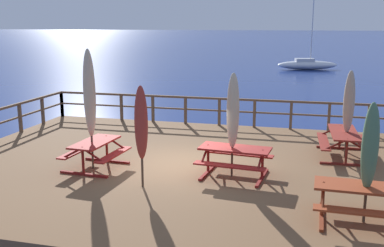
# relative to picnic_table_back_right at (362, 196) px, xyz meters

# --- Properties ---
(ground_plane) EXTENTS (600.00, 600.00, 0.00)m
(ground_plane) POSITION_rel_picnic_table_back_right_xyz_m (-4.39, 2.82, -1.26)
(ground_plane) COLOR navy
(wooden_deck) EXTENTS (13.90, 10.47, 0.70)m
(wooden_deck) POSITION_rel_picnic_table_back_right_xyz_m (-4.39, 2.82, -0.91)
(wooden_deck) COLOR brown
(wooden_deck) RESTS_ON ground
(railing_waterside_far) EXTENTS (13.70, 0.10, 1.09)m
(railing_waterside_far) POSITION_rel_picnic_table_back_right_xyz_m (-4.39, 7.90, 0.17)
(railing_waterside_far) COLOR brown
(railing_waterside_far) RESTS_ON wooden_deck
(picnic_table_back_right) EXTENTS (1.88, 1.45, 0.78)m
(picnic_table_back_right) POSITION_rel_picnic_table_back_right_xyz_m (0.00, 0.00, 0.00)
(picnic_table_back_right) COLOR #993819
(picnic_table_back_right) RESTS_ON wooden_deck
(picnic_table_back_left) EXTENTS (1.51, 1.71, 0.78)m
(picnic_table_back_left) POSITION_rel_picnic_table_back_right_xyz_m (-6.66, 1.83, -0.01)
(picnic_table_back_left) COLOR maroon
(picnic_table_back_left) RESTS_ON wooden_deck
(picnic_table_front_left) EXTENTS (1.93, 1.56, 0.78)m
(picnic_table_front_left) POSITION_rel_picnic_table_back_right_xyz_m (-2.87, 2.15, -0.00)
(picnic_table_front_left) COLOR maroon
(picnic_table_front_left) RESTS_ON wooden_deck
(picnic_table_front_right) EXTENTS (1.48, 2.15, 0.78)m
(picnic_table_front_right) POSITION_rel_picnic_table_back_right_xyz_m (-0.03, 4.66, 0.01)
(picnic_table_front_right) COLOR maroon
(picnic_table_front_right) RESTS_ON wooden_deck
(patio_umbrella_short_mid) EXTENTS (0.32, 0.32, 2.45)m
(patio_umbrella_short_mid) POSITION_rel_picnic_table_back_right_xyz_m (0.07, 0.01, 1.00)
(patio_umbrella_short_mid) COLOR #4C3828
(patio_umbrella_short_mid) RESTS_ON wooden_deck
(patio_umbrella_tall_back_left) EXTENTS (0.32, 0.32, 3.26)m
(patio_umbrella_tall_back_left) POSITION_rel_picnic_table_back_right_xyz_m (-6.71, 1.77, 1.51)
(patio_umbrella_tall_back_left) COLOR #4C3828
(patio_umbrella_tall_back_left) RESTS_ON wooden_deck
(patio_umbrella_short_back) EXTENTS (0.32, 0.32, 2.70)m
(patio_umbrella_short_back) POSITION_rel_picnic_table_back_right_xyz_m (-2.94, 2.11, 1.16)
(patio_umbrella_short_back) COLOR #4C3828
(patio_umbrella_short_back) RESTS_ON wooden_deck
(patio_umbrella_tall_mid_left) EXTENTS (0.32, 0.32, 2.58)m
(patio_umbrella_tall_mid_left) POSITION_rel_picnic_table_back_right_xyz_m (0.05, 4.67, 1.08)
(patio_umbrella_tall_mid_left) COLOR #4C3828
(patio_umbrella_tall_mid_left) RESTS_ON wooden_deck
(patio_umbrella_tall_mid_right) EXTENTS (0.32, 0.32, 2.49)m
(patio_umbrella_tall_mid_right) POSITION_rel_picnic_table_back_right_xyz_m (-4.92, 0.81, 1.02)
(patio_umbrella_tall_mid_right) COLOR #4C3828
(patio_umbrella_tall_mid_right) RESTS_ON wooden_deck
(sailboat_distant) EXTENTS (6.23, 3.13, 7.72)m
(sailboat_distant) POSITION_rel_picnic_table_back_right_xyz_m (-1.17, 38.23, -0.75)
(sailboat_distant) COLOR silver
(sailboat_distant) RESTS_ON ground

